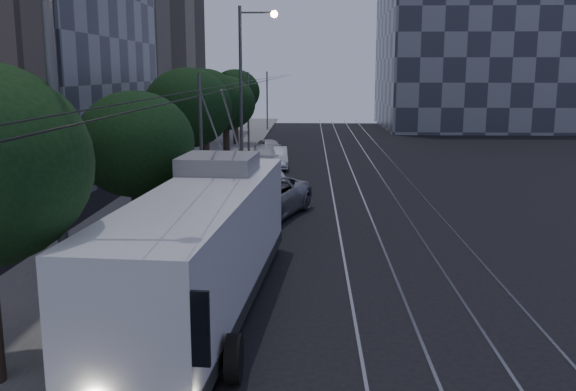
% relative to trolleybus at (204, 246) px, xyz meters
% --- Properties ---
extents(ground, '(120.00, 120.00, 0.00)m').
position_rel_trolleybus_xyz_m(ground, '(3.56, 0.02, -1.69)').
color(ground, black).
rests_on(ground, ground).
extents(sidewalk, '(5.00, 90.00, 0.15)m').
position_rel_trolleybus_xyz_m(sidewalk, '(-3.94, 20.02, -1.62)').
color(sidewalk, slate).
rests_on(sidewalk, ground).
extents(tram_rails, '(4.52, 90.00, 0.02)m').
position_rel_trolleybus_xyz_m(tram_rails, '(6.06, 20.02, -1.68)').
color(tram_rails, gray).
rests_on(tram_rails, ground).
extents(overhead_wires, '(2.23, 90.00, 6.00)m').
position_rel_trolleybus_xyz_m(overhead_wires, '(-1.41, 20.02, 1.78)').
color(overhead_wires, black).
rests_on(overhead_wires, ground).
extents(building_distant_right, '(22.00, 18.00, 24.00)m').
position_rel_trolleybus_xyz_m(building_distant_right, '(21.56, 55.02, 10.31)').
color(building_distant_right, '#363945').
rests_on(building_distant_right, ground).
extents(trolleybus, '(3.48, 12.36, 5.63)m').
position_rel_trolleybus_xyz_m(trolleybus, '(0.00, 0.00, 0.00)').
color(trolleybus, silver).
rests_on(trolleybus, ground).
extents(pickup_silver, '(4.60, 6.70, 1.70)m').
position_rel_trolleybus_xyz_m(pickup_silver, '(0.63, 10.44, -0.84)').
color(pickup_silver, '#999BA0').
rests_on(pickup_silver, ground).
extents(car_white_a, '(2.69, 4.72, 1.51)m').
position_rel_trolleybus_xyz_m(car_white_a, '(0.86, 14.24, -0.94)').
color(car_white_a, silver).
rests_on(car_white_a, ground).
extents(car_white_b, '(1.96, 4.74, 1.37)m').
position_rel_trolleybus_xyz_m(car_white_b, '(-0.18, 24.02, -1.01)').
color(car_white_b, '#BCBCC1').
rests_on(car_white_b, ground).
extents(car_white_c, '(1.70, 4.09, 1.32)m').
position_rel_trolleybus_xyz_m(car_white_c, '(0.53, 24.52, -1.03)').
color(car_white_c, silver).
rests_on(car_white_c, ground).
extents(car_white_d, '(2.75, 3.91, 1.24)m').
position_rel_trolleybus_xyz_m(car_white_d, '(-0.24, 30.40, -1.07)').
color(car_white_d, silver).
rests_on(car_white_d, ground).
extents(tree_1, '(3.91, 3.91, 5.48)m').
position_rel_trolleybus_xyz_m(tree_1, '(-3.08, 5.10, 2.01)').
color(tree_1, black).
rests_on(tree_1, ground).
extents(tree_2, '(4.08, 4.08, 6.26)m').
position_rel_trolleybus_xyz_m(tree_2, '(-2.94, 13.71, 2.70)').
color(tree_2, black).
rests_on(tree_2, ground).
extents(tree_3, '(3.95, 3.95, 6.22)m').
position_rel_trolleybus_xyz_m(tree_3, '(-3.15, 19.68, 2.72)').
color(tree_3, black).
rests_on(tree_3, ground).
extents(tree_4, '(3.98, 3.98, 5.77)m').
position_rel_trolleybus_xyz_m(tree_4, '(-2.94, 26.93, 2.26)').
color(tree_4, black).
rests_on(tree_4, ground).
extents(tree_5, '(4.00, 4.00, 6.22)m').
position_rel_trolleybus_xyz_m(tree_5, '(-3.44, 36.74, 2.69)').
color(tree_5, black).
rests_on(tree_5, ground).
extents(streetlamp_near, '(2.17, 0.44, 8.79)m').
position_rel_trolleybus_xyz_m(streetlamp_near, '(-1.60, -4.13, 3.67)').
color(streetlamp_near, slate).
rests_on(streetlamp_near, ground).
extents(streetlamp_far, '(2.41, 0.44, 9.97)m').
position_rel_trolleybus_xyz_m(streetlamp_far, '(-1.22, 24.39, 4.31)').
color(streetlamp_far, slate).
rests_on(streetlamp_far, ground).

